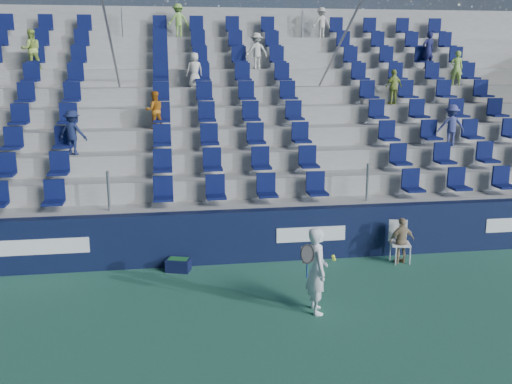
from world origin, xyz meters
TOP-DOWN VIEW (x-y plane):
  - ground at (0.00, 0.00)m, footprint 70.00×70.00m
  - sponsor_wall at (0.00, 3.15)m, footprint 24.00×0.32m
  - grandstand at (0.00, 8.24)m, footprint 24.00×8.17m
  - tennis_player at (0.93, 0.30)m, footprint 0.69×0.64m
  - line_judge_chair at (3.47, 2.65)m, footprint 0.50×0.51m
  - line_judge at (3.47, 2.50)m, footprint 0.65×0.33m
  - ball_bin at (-1.52, 2.75)m, footprint 0.59×0.47m

SIDE VIEW (x-z plane):
  - ground at x=0.00m, z-range 0.00..0.00m
  - ball_bin at x=-1.52m, z-range 0.01..0.30m
  - line_judge at x=3.47m, z-range 0.00..1.06m
  - line_judge_chair at x=3.47m, z-range 0.07..1.01m
  - sponsor_wall at x=0.00m, z-range 0.00..1.20m
  - tennis_player at x=0.93m, z-range 0.00..1.61m
  - grandstand at x=0.00m, z-range -1.18..5.45m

